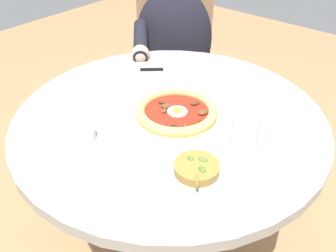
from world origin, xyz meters
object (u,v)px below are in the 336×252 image
object	(u,v)px
pizza_on_plate	(177,113)
olive_pan	(197,168)
ramekin_capers	(81,133)
cafe_chair_diner	(174,55)
dining_table	(169,151)
fork_utensil	(252,90)
diner_person	(173,80)
water_glass	(244,133)
steak_knife	(161,70)

from	to	relation	value
pizza_on_plate	olive_pan	world-z (taller)	olive_pan
ramekin_capers	cafe_chair_diner	size ratio (longest dim) A/B	0.09
dining_table	olive_pan	world-z (taller)	olive_pan
ramekin_capers	olive_pan	size ratio (longest dim) A/B	0.65
fork_utensil	diner_person	world-z (taller)	diner_person
ramekin_capers	dining_table	bearing A→B (deg)	-113.82
pizza_on_plate	diner_person	distance (m)	0.76
fork_utensil	olive_pan	bearing A→B (deg)	102.13
pizza_on_plate	water_glass	world-z (taller)	water_glass
dining_table	fork_utensil	size ratio (longest dim) A/B	5.14
pizza_on_plate	ramekin_capers	bearing A→B (deg)	61.11
pizza_on_plate	diner_person	world-z (taller)	diner_person
pizza_on_plate	cafe_chair_diner	xyz separation A→B (m)	(0.55, -0.66, -0.21)
pizza_on_plate	water_glass	size ratio (longest dim) A/B	3.17
pizza_on_plate	olive_pan	xyz separation A→B (m)	(-0.19, 0.15, -0.00)
water_glass	steak_knife	bearing A→B (deg)	-22.39
olive_pan	diner_person	bearing A→B (deg)	-47.09
water_glass	cafe_chair_diner	distance (m)	1.03
pizza_on_plate	cafe_chair_diner	size ratio (longest dim) A/B	0.32
dining_table	steak_knife	size ratio (longest dim) A/B	5.53
water_glass	olive_pan	bearing A→B (deg)	79.36
fork_utensil	cafe_chair_diner	distance (m)	0.77
pizza_on_plate	olive_pan	distance (m)	0.24
dining_table	pizza_on_plate	distance (m)	0.16
dining_table	fork_utensil	bearing A→B (deg)	-112.70
dining_table	diner_person	size ratio (longest dim) A/B	0.85
water_glass	ramekin_capers	world-z (taller)	water_glass
cafe_chair_diner	steak_knife	bearing A→B (deg)	124.21
ramekin_capers	olive_pan	distance (m)	0.34
dining_table	olive_pan	xyz separation A→B (m)	(-0.21, 0.15, 0.16)
dining_table	olive_pan	bearing A→B (deg)	144.69
diner_person	olive_pan	bearing A→B (deg)	132.91
ramekin_capers	diner_person	world-z (taller)	diner_person
fork_utensil	diner_person	size ratio (longest dim) A/B	0.16
steak_knife	olive_pan	bearing A→B (deg)	140.26
pizza_on_plate	ramekin_capers	world-z (taller)	pizza_on_plate
steak_knife	cafe_chair_diner	bearing A→B (deg)	-55.79
water_glass	cafe_chair_diner	xyz separation A→B (m)	(0.77, -0.65, -0.23)
steak_knife	olive_pan	size ratio (longest dim) A/B	1.38
fork_utensil	cafe_chair_diner	xyz separation A→B (m)	(0.64, -0.37, -0.19)
diner_person	cafe_chair_diner	distance (m)	0.16
water_glass	ramekin_capers	size ratio (longest dim) A/B	1.15
dining_table	diner_person	bearing A→B (deg)	-51.52
steak_knife	diner_person	bearing A→B (deg)	-57.08
dining_table	pizza_on_plate	world-z (taller)	pizza_on_plate
dining_table	water_glass	world-z (taller)	water_glass
pizza_on_plate	steak_knife	xyz separation A→B (m)	(0.24, -0.20, -0.01)
steak_knife	fork_utensil	bearing A→B (deg)	-165.44
steak_knife	ramekin_capers	size ratio (longest dim) A/B	2.12
fork_utensil	pizza_on_plate	bearing A→B (deg)	72.10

